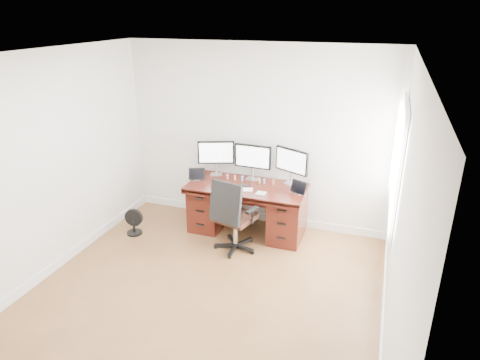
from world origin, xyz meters
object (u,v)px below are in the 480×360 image
(office_chair, at_px, (233,227))
(keyboard, at_px, (243,190))
(desk, at_px, (247,207))
(floor_fan, at_px, (133,222))
(monitor_center, at_px, (253,158))

(office_chair, distance_m, keyboard, 0.56)
(desk, relative_size, office_chair, 1.61)
(floor_fan, distance_m, monitor_center, 2.00)
(desk, xyz_separation_m, floor_fan, (-1.56, -0.63, -0.21))
(floor_fan, relative_size, monitor_center, 0.71)
(floor_fan, relative_size, keyboard, 1.48)
(monitor_center, relative_size, keyboard, 2.10)
(office_chair, distance_m, floor_fan, 1.55)
(office_chair, height_order, monitor_center, monitor_center)
(desk, distance_m, monitor_center, 0.72)
(floor_fan, bearing_deg, desk, 14.82)
(desk, relative_size, floor_fan, 4.37)
(monitor_center, bearing_deg, office_chair, -88.73)
(floor_fan, xyz_separation_m, keyboard, (1.56, 0.43, 0.57))
(desk, height_order, keyboard, keyboard)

